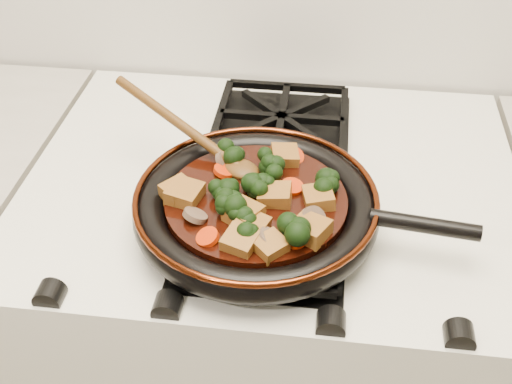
# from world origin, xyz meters

# --- Properties ---
(stove) EXTENTS (0.76, 0.60, 0.90)m
(stove) POSITION_xyz_m (0.00, 1.69, 0.45)
(stove) COLOR silver
(stove) RESTS_ON ground
(burner_grate_front) EXTENTS (0.23, 0.23, 0.03)m
(burner_grate_front) POSITION_xyz_m (0.00, 1.55, 0.91)
(burner_grate_front) COLOR black
(burner_grate_front) RESTS_ON stove
(burner_grate_back) EXTENTS (0.23, 0.23, 0.03)m
(burner_grate_back) POSITION_xyz_m (0.00, 1.83, 0.91)
(burner_grate_back) COLOR black
(burner_grate_back) RESTS_ON stove
(skillet) EXTENTS (0.46, 0.33, 0.05)m
(skillet) POSITION_xyz_m (-0.01, 1.57, 0.94)
(skillet) COLOR black
(skillet) RESTS_ON burner_grate_front
(braising_sauce) EXTENTS (0.25, 0.25, 0.02)m
(braising_sauce) POSITION_xyz_m (-0.01, 1.57, 0.95)
(braising_sauce) COLOR black
(braising_sauce) RESTS_ON skillet
(tofu_cube_0) EXTENTS (0.05, 0.05, 0.03)m
(tofu_cube_0) POSITION_xyz_m (-0.01, 1.50, 0.97)
(tofu_cube_0) COLOR brown
(tofu_cube_0) RESTS_ON braising_sauce
(tofu_cube_1) EXTENTS (0.05, 0.04, 0.03)m
(tofu_cube_1) POSITION_xyz_m (0.02, 1.56, 0.97)
(tofu_cube_1) COLOR brown
(tofu_cube_1) RESTS_ON braising_sauce
(tofu_cube_2) EXTENTS (0.05, 0.05, 0.03)m
(tofu_cube_2) POSITION_xyz_m (-0.10, 1.55, 0.97)
(tofu_cube_2) COLOR brown
(tofu_cube_2) RESTS_ON braising_sauce
(tofu_cube_3) EXTENTS (0.06, 0.06, 0.03)m
(tofu_cube_3) POSITION_xyz_m (0.07, 1.50, 0.97)
(tofu_cube_3) COLOR brown
(tofu_cube_3) RESTS_ON braising_sauce
(tofu_cube_4) EXTENTS (0.05, 0.05, 0.03)m
(tofu_cube_4) POSITION_xyz_m (0.07, 1.57, 0.97)
(tofu_cube_4) COLOR brown
(tofu_cube_4) RESTS_ON braising_sauce
(tofu_cube_5) EXTENTS (0.05, 0.05, 0.02)m
(tofu_cube_5) POSITION_xyz_m (0.02, 1.66, 0.97)
(tofu_cube_5) COLOR brown
(tofu_cube_5) RESTS_ON braising_sauce
(tofu_cube_6) EXTENTS (0.05, 0.06, 0.02)m
(tofu_cube_6) POSITION_xyz_m (-0.12, 1.56, 0.97)
(tofu_cube_6) COLOR brown
(tofu_cube_6) RESTS_ON braising_sauce
(tofu_cube_7) EXTENTS (0.05, 0.05, 0.03)m
(tofu_cube_7) POSITION_xyz_m (-0.02, 1.47, 0.97)
(tofu_cube_7) COLOR brown
(tofu_cube_7) RESTS_ON braising_sauce
(tofu_cube_8) EXTENTS (0.06, 0.06, 0.03)m
(tofu_cube_8) POSITION_xyz_m (-0.02, 1.52, 0.97)
(tofu_cube_8) COLOR brown
(tofu_cube_8) RESTS_ON braising_sauce
(tofu_cube_9) EXTENTS (0.05, 0.05, 0.02)m
(tofu_cube_9) POSITION_xyz_m (0.02, 1.47, 0.97)
(tofu_cube_9) COLOR brown
(tofu_cube_9) RESTS_ON braising_sauce
(broccoli_floret_0) EXTENTS (0.09, 0.08, 0.07)m
(broccoli_floret_0) POSITION_xyz_m (0.04, 1.49, 0.97)
(broccoli_floret_0) COLOR black
(broccoli_floret_0) RESTS_ON braising_sauce
(broccoli_floret_1) EXTENTS (0.09, 0.09, 0.07)m
(broccoli_floret_1) POSITION_xyz_m (-0.00, 1.59, 0.97)
(broccoli_floret_1) COLOR black
(broccoli_floret_1) RESTS_ON braising_sauce
(broccoli_floret_2) EXTENTS (0.08, 0.08, 0.06)m
(broccoli_floret_2) POSITION_xyz_m (-0.04, 1.53, 0.97)
(broccoli_floret_2) COLOR black
(broccoli_floret_2) RESTS_ON braising_sauce
(broccoli_floret_3) EXTENTS (0.07, 0.07, 0.07)m
(broccoli_floret_3) POSITION_xyz_m (-0.02, 1.57, 0.97)
(broccoli_floret_3) COLOR black
(broccoli_floret_3) RESTS_ON braising_sauce
(broccoli_floret_4) EXTENTS (0.07, 0.07, 0.07)m
(broccoli_floret_4) POSITION_xyz_m (-0.06, 1.57, 0.97)
(broccoli_floret_4) COLOR black
(broccoli_floret_4) RESTS_ON braising_sauce
(broccoli_floret_5) EXTENTS (0.07, 0.07, 0.07)m
(broccoli_floret_5) POSITION_xyz_m (-0.06, 1.64, 0.97)
(broccoli_floret_5) COLOR black
(broccoli_floret_5) RESTS_ON braising_sauce
(broccoli_floret_6) EXTENTS (0.08, 0.08, 0.06)m
(broccoli_floret_6) POSITION_xyz_m (-0.01, 1.49, 0.97)
(broccoli_floret_6) COLOR black
(broccoli_floret_6) RESTS_ON braising_sauce
(broccoli_floret_7) EXTENTS (0.07, 0.07, 0.07)m
(broccoli_floret_7) POSITION_xyz_m (0.01, 1.63, 0.97)
(broccoli_floret_7) COLOR black
(broccoli_floret_7) RESTS_ON braising_sauce
(broccoli_floret_8) EXTENTS (0.07, 0.07, 0.06)m
(broccoli_floret_8) POSITION_xyz_m (-0.03, 1.53, 0.97)
(broccoli_floret_8) COLOR black
(broccoli_floret_8) RESTS_ON braising_sauce
(broccoli_floret_9) EXTENTS (0.09, 0.09, 0.07)m
(broccoli_floret_9) POSITION_xyz_m (0.09, 1.59, 0.97)
(broccoli_floret_9) COLOR black
(broccoli_floret_9) RESTS_ON braising_sauce
(carrot_coin_0) EXTENTS (0.03, 0.03, 0.02)m
(carrot_coin_0) POSITION_xyz_m (-0.06, 1.48, 0.96)
(carrot_coin_0) COLOR red
(carrot_coin_0) RESTS_ON braising_sauce
(carrot_coin_1) EXTENTS (0.03, 0.03, 0.02)m
(carrot_coin_1) POSITION_xyz_m (-0.06, 1.62, 0.96)
(carrot_coin_1) COLOR red
(carrot_coin_1) RESTS_ON braising_sauce
(carrot_coin_2) EXTENTS (0.03, 0.03, 0.01)m
(carrot_coin_2) POSITION_xyz_m (0.05, 1.52, 0.96)
(carrot_coin_2) COLOR red
(carrot_coin_2) RESTS_ON braising_sauce
(carrot_coin_3) EXTENTS (0.04, 0.03, 0.03)m
(carrot_coin_3) POSITION_xyz_m (0.03, 1.66, 0.96)
(carrot_coin_3) COLOR red
(carrot_coin_3) RESTS_ON braising_sauce
(carrot_coin_4) EXTENTS (0.03, 0.03, 0.02)m
(carrot_coin_4) POSITION_xyz_m (0.05, 1.49, 0.96)
(carrot_coin_4) COLOR red
(carrot_coin_4) RESTS_ON braising_sauce
(carrot_coin_5) EXTENTS (0.03, 0.03, 0.01)m
(carrot_coin_5) POSITION_xyz_m (0.04, 1.59, 0.96)
(carrot_coin_5) COLOR red
(carrot_coin_5) RESTS_ON braising_sauce
(mushroom_slice_0) EXTENTS (0.05, 0.05, 0.02)m
(mushroom_slice_0) POSITION_xyz_m (-0.08, 1.51, 0.97)
(mushroom_slice_0) COLOR brown
(mushroom_slice_0) RESTS_ON braising_sauce
(mushroom_slice_1) EXTENTS (0.04, 0.04, 0.03)m
(mushroom_slice_1) POSITION_xyz_m (0.02, 1.48, 0.97)
(mushroom_slice_1) COLOR brown
(mushroom_slice_1) RESTS_ON braising_sauce
(mushroom_slice_2) EXTENTS (0.05, 0.05, 0.03)m
(mushroom_slice_2) POSITION_xyz_m (0.07, 1.53, 0.97)
(mushroom_slice_2) COLOR brown
(mushroom_slice_2) RESTS_ON braising_sauce
(mushroom_slice_3) EXTENTS (0.03, 0.03, 0.03)m
(mushroom_slice_3) POSITION_xyz_m (-0.07, 1.64, 0.97)
(mushroom_slice_3) COLOR brown
(mushroom_slice_3) RESTS_ON braising_sauce
(wooden_spoon) EXTENTS (0.15, 0.10, 0.25)m
(wooden_spoon) POSITION_xyz_m (-0.10, 1.66, 0.98)
(wooden_spoon) COLOR #4F3011
(wooden_spoon) RESTS_ON braising_sauce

